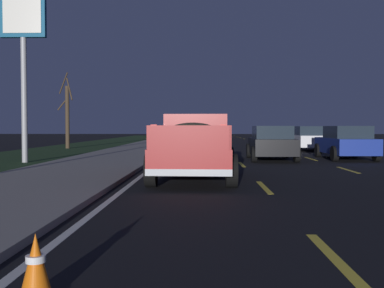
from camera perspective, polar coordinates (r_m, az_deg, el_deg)
name	(u,v)px	position (r m, az deg, el deg)	size (l,w,h in m)	color
ground	(259,152)	(27.86, 8.20, -0.99)	(144.00, 144.00, 0.00)	black
sidewalk_shoulder	(134,151)	(27.99, -7.13, -0.85)	(108.00, 4.00, 0.12)	gray
grass_verge	(51,152)	(29.17, -16.89, -0.92)	(108.00, 6.00, 0.01)	#1E3819
lane_markings	(207,149)	(30.80, 1.80, -0.67)	(108.00, 7.04, 0.01)	yellow
pickup_truck	(195,145)	(13.32, 0.38, -0.10)	(5.49, 2.40, 1.87)	maroon
sedan_blue	(346,142)	(22.58, 18.34, 0.20)	(4.41, 2.03, 1.54)	navy
sedan_white	(308,138)	(30.19, 14.01, 0.69)	(4.42, 2.05, 1.54)	silver
sedan_black	(271,143)	(21.30, 9.71, 0.16)	(4.44, 2.09, 1.54)	black
gas_price_sign	(23,28)	(21.13, -20.00, 13.19)	(0.27, 1.90, 7.42)	#99999E
bare_tree_far	(67,114)	(33.52, -15.06, 3.58)	(1.64, 1.42, 5.31)	#423323
traffic_cone_near	(36,267)	(4.35, -18.62, -14.16)	(0.36, 0.36, 0.58)	black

